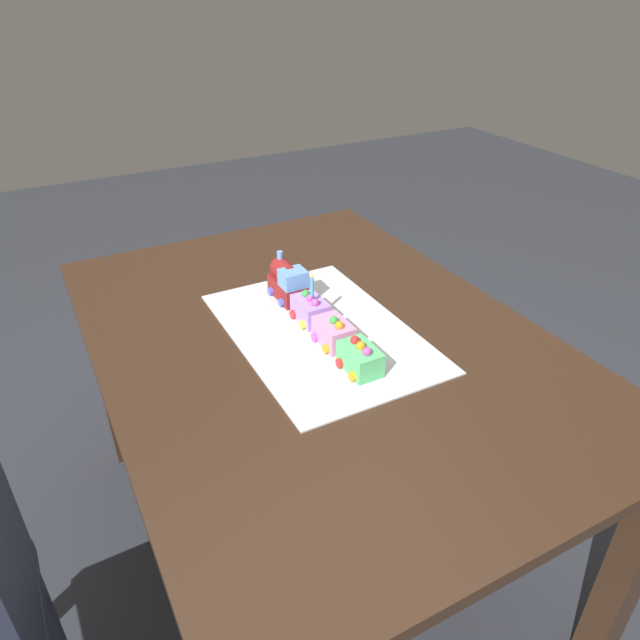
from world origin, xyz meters
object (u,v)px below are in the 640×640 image
Objects in this scene: dining_table at (317,370)px; cake_locomotive at (288,282)px; cake_car_caboose_bubblegum at (334,333)px; cake_car_hopper_lavender at (310,310)px; birthday_candle at (312,285)px; cake_car_flatbed_mint_green at (360,358)px.

cake_locomotive is at bearing 176.02° from dining_table.
cake_car_caboose_bubblegum reaches higher than dining_table.
cake_car_hopper_lavender is 0.12m from cake_car_caboose_bubblegum.
birthday_candle is at bearing -0.00° from cake_car_hopper_lavender.
dining_table is at bearing -12.10° from cake_car_hopper_lavender.
cake_car_flatbed_mint_green is at bearing 0.00° from cake_locomotive.
birthday_candle reaches higher than dining_table.
cake_car_flatbed_mint_green is (0.12, 0.00, 0.00)m from cake_car_caboose_bubblegum.
birthday_candle is at bearing -0.00° from cake_locomotive.
birthday_candle is (0.14, -0.00, 0.06)m from cake_locomotive.
cake_locomotive reaches higher than cake_car_caboose_bubblegum.
dining_table is at bearing -175.64° from cake_car_flatbed_mint_green.
cake_car_caboose_bubblegum is at bearing 13.20° from dining_table.
cake_locomotive is 0.25m from cake_car_caboose_bubblegum.
cake_car_caboose_bubblegum is at bearing 0.00° from birthday_candle.
cake_car_flatbed_mint_green is 0.24m from birthday_candle.
cake_car_flatbed_mint_green reaches higher than dining_table.
dining_table is 22.09× the size of birthday_candle.
cake_car_caboose_bubblegum is (0.06, 0.01, 0.14)m from dining_table.
cake_car_caboose_bubblegum is 0.13m from birthday_candle.
birthday_candle reaches higher than cake_locomotive.
cake_car_flatbed_mint_green is at bearing 0.00° from birthday_candle.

